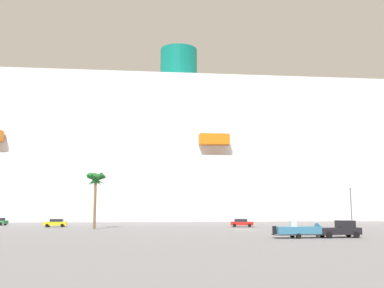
{
  "coord_description": "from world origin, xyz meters",
  "views": [
    {
      "loc": [
        -13.82,
        -76.8,
        4.06
      ],
      "look_at": [
        -7.58,
        25.16,
        18.66
      ],
      "focal_mm": 40.73,
      "sensor_mm": 36.0,
      "label": 1
    }
  ],
  "objects": [
    {
      "name": "cruise_ship",
      "position": [
        28.71,
        55.97,
        17.01
      ],
      "size": [
        297.09,
        43.56,
        57.81
      ],
      "color": "white",
      "rests_on": "ground_plane"
    },
    {
      "name": "small_boat_on_trailer",
      "position": [
        3.82,
        -20.97,
        0.96
      ],
      "size": [
        8.06,
        2.6,
        2.15
      ],
      "color": "#595960",
      "rests_on": "ground_plane"
    },
    {
      "name": "ground_plane",
      "position": [
        0.0,
        30.0,
        0.0
      ],
      "size": [
        600.0,
        600.0,
        0.0
      ],
      "primitive_type": "plane",
      "color": "gray"
    },
    {
      "name": "pickup_truck",
      "position": [
        8.96,
        -20.45,
        1.04
      ],
      "size": [
        5.77,
        2.73,
        2.2
      ],
      "color": "black",
      "rests_on": "ground_plane"
    },
    {
      "name": "parked_car_yellow_taxi",
      "position": [
        -35.18,
        11.1,
        0.83
      ],
      "size": [
        4.45,
        2.29,
        1.58
      ],
      "color": "yellow",
      "rests_on": "ground_plane"
    },
    {
      "name": "palm_tree",
      "position": [
        -26.45,
        3.0,
        8.28
      ],
      "size": [
        3.6,
        3.48,
        10.15
      ],
      "color": "brown",
      "rests_on": "ground_plane"
    },
    {
      "name": "parked_car_red_hatchback",
      "position": [
        1.26,
        9.24,
        0.83
      ],
      "size": [
        4.71,
        2.81,
        1.58
      ],
      "color": "red",
      "rests_on": "ground_plane"
    },
    {
      "name": "street_lamp",
      "position": [
        17.6,
        -4.32,
        4.91
      ],
      "size": [
        0.56,
        0.56,
        7.47
      ],
      "color": "slate",
      "rests_on": "ground_plane"
    }
  ]
}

